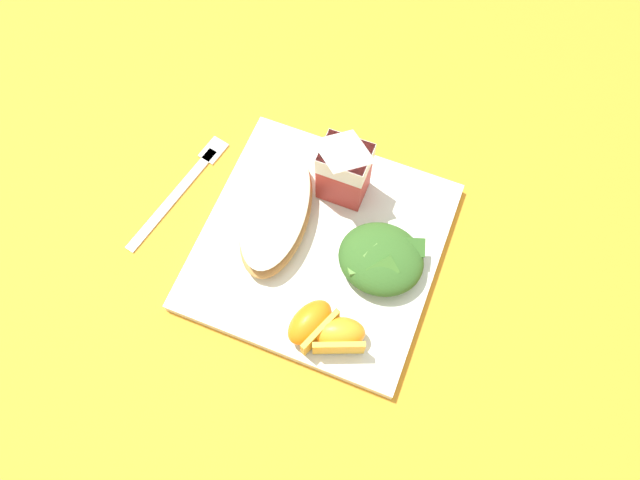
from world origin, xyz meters
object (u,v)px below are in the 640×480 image
milk_carton (343,165)px  orange_wedge_middle (338,335)px  green_salad_pile (381,258)px  cheesy_pizza_bread (276,212)px  white_plate (320,246)px  orange_wedge_front (311,323)px  metal_fork (185,183)px

milk_carton → orange_wedge_middle: size_ratio=1.59×
green_salad_pile → cheesy_pizza_bread: bearing=175.7°
white_plate → milk_carton: milk_carton is taller
cheesy_pizza_bread → orange_wedge_front: bearing=-51.2°
metal_fork → cheesy_pizza_bread: bearing=-3.3°
green_salad_pile → orange_wedge_front: 0.11m
milk_carton → orange_wedge_middle: bearing=-70.3°
milk_carton → orange_wedge_middle: (0.06, -0.18, -0.04)m
white_plate → milk_carton: size_ratio=2.55×
white_plate → orange_wedge_front: (0.03, -0.10, 0.03)m
white_plate → metal_fork: size_ratio=1.49×
cheesy_pizza_bread → green_salad_pile: 0.14m
green_salad_pile → orange_wedge_front: green_salad_pile is taller
green_salad_pile → milk_carton: milk_carton is taller
white_plate → orange_wedge_front: orange_wedge_front is taller
white_plate → orange_wedge_middle: 0.12m
milk_carton → orange_wedge_front: size_ratio=1.59×
white_plate → orange_wedge_middle: (0.06, -0.10, 0.03)m
milk_carton → green_salad_pile: bearing=-44.4°
white_plate → milk_carton: 0.10m
milk_carton → metal_fork: 0.21m
green_salad_pile → orange_wedge_front: size_ratio=1.45×
orange_wedge_middle → metal_fork: size_ratio=0.37×
white_plate → orange_wedge_middle: orange_wedge_middle is taller
orange_wedge_middle → metal_fork: orange_wedge_middle is taller
green_salad_pile → orange_wedge_middle: bearing=-97.9°
white_plate → cheesy_pizza_bread: 0.07m
white_plate → green_salad_pile: 0.08m
cheesy_pizza_bread → milk_carton: milk_carton is taller
white_plate → green_salad_pile: green_salad_pile is taller
orange_wedge_front → metal_fork: orange_wedge_front is taller
orange_wedge_middle → white_plate: bearing=121.2°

